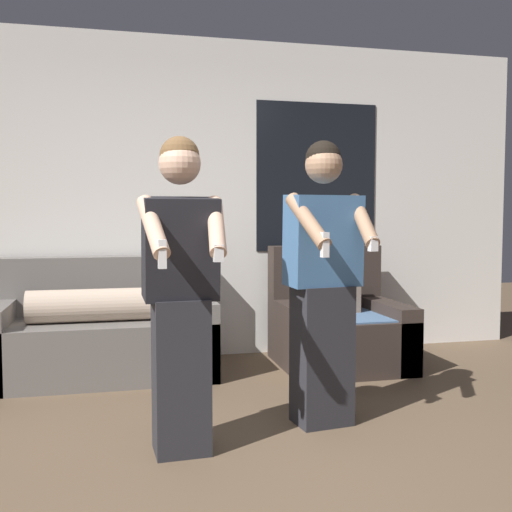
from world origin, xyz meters
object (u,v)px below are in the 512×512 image
(armchair, at_px, (337,327))
(person_left, at_px, (181,293))
(person_right, at_px, (323,282))
(couch, at_px, (97,334))

(armchair, relative_size, person_left, 0.60)
(armchair, bearing_deg, person_left, -133.10)
(person_right, bearing_deg, couch, 133.11)
(couch, distance_m, person_left, 1.78)
(person_left, distance_m, person_right, 0.88)
(person_right, bearing_deg, person_left, -163.90)
(armchair, height_order, person_left, person_left)
(person_left, bearing_deg, couch, 105.82)
(person_left, bearing_deg, armchair, 46.90)
(couch, height_order, person_left, person_left)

